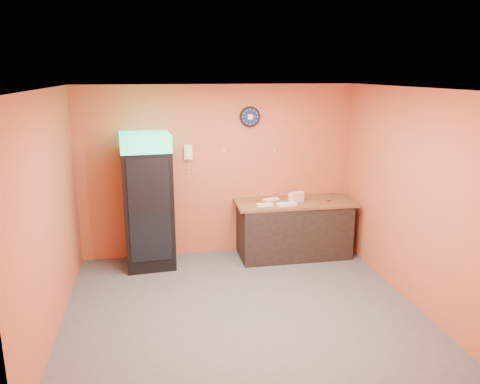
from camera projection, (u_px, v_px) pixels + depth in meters
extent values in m
plane|color=#47474C|center=(241.00, 307.00, 6.13)|extent=(4.50, 4.50, 0.00)
cube|color=#CC5339|center=(218.00, 171.00, 7.68)|extent=(4.50, 0.02, 2.80)
cube|color=#CC5339|center=(49.00, 214.00, 5.37)|extent=(0.02, 4.00, 2.80)
cube|color=#CC5339|center=(408.00, 195.00, 6.18)|extent=(0.02, 4.00, 2.80)
cube|color=white|center=(241.00, 88.00, 5.43)|extent=(4.50, 4.00, 0.02)
cube|color=black|center=(148.00, 209.00, 7.26)|extent=(0.79, 0.79, 1.84)
cube|color=#18CD75|center=(145.00, 142.00, 6.99)|extent=(0.79, 0.79, 0.26)
cube|color=black|center=(146.00, 211.00, 6.88)|extent=(0.61, 0.06, 1.57)
cube|color=black|center=(293.00, 230.00, 7.75)|extent=(1.80, 0.81, 0.90)
cylinder|color=black|center=(250.00, 117.00, 7.53)|extent=(0.33, 0.05, 0.33)
cylinder|color=#0F1433|center=(250.00, 117.00, 7.50)|extent=(0.28, 0.01, 0.28)
cube|color=white|center=(250.00, 117.00, 7.50)|extent=(0.08, 0.00, 0.08)
cube|color=white|center=(188.00, 152.00, 7.46)|extent=(0.13, 0.07, 0.23)
cube|color=white|center=(188.00, 153.00, 7.41)|extent=(0.05, 0.04, 0.19)
cube|color=brown|center=(294.00, 202.00, 7.64)|extent=(1.94, 0.86, 0.04)
cube|color=beige|center=(296.00, 200.00, 7.57)|extent=(0.28, 0.19, 0.06)
cube|color=beige|center=(296.00, 197.00, 7.56)|extent=(0.28, 0.19, 0.06)
cube|color=beige|center=(296.00, 194.00, 7.55)|extent=(0.28, 0.19, 0.06)
cube|color=white|center=(265.00, 205.00, 7.36)|extent=(0.26, 0.11, 0.04)
cube|color=white|center=(287.00, 204.00, 7.39)|extent=(0.32, 0.16, 0.04)
cube|color=white|center=(271.00, 200.00, 7.67)|extent=(0.28, 0.19, 0.04)
cylinder|color=silver|center=(287.00, 200.00, 7.59)|extent=(0.05, 0.05, 0.05)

